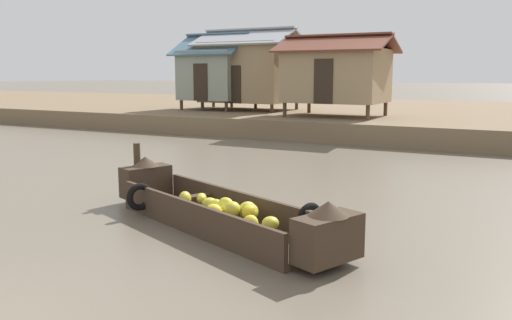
{
  "coord_description": "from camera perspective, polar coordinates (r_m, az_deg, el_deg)",
  "views": [
    {
      "loc": [
        5.12,
        -2.44,
        2.63
      ],
      "look_at": [
        0.12,
        7.01,
        0.91
      ],
      "focal_mm": 37.72,
      "sensor_mm": 36.0,
      "label": 1
    }
  ],
  "objects": [
    {
      "name": "riverbank_strip",
      "position": [
        29.47,
        17.84,
        4.38
      ],
      "size": [
        160.0,
        20.0,
        0.8
      ],
      "primitive_type": "cube",
      "color": "#756047",
      "rests_on": "ground"
    },
    {
      "name": "stilt_house_mid_right",
      "position": [
        23.45,
        8.55,
        8.98
      ],
      "size": [
        4.7,
        3.61,
        3.48
      ],
      "color": "#4C3826",
      "rests_on": "riverbank_strip"
    },
    {
      "name": "mooring_post",
      "position": [
        11.35,
        -12.45,
        -1.31
      ],
      "size": [
        0.14,
        0.14,
        1.22
      ],
      "primitive_type": "cylinder",
      "color": "#423323",
      "rests_on": "ground"
    },
    {
      "name": "stilt_house_left",
      "position": [
        27.98,
        -3.94,
        9.1
      ],
      "size": [
        3.74,
        3.91,
        3.87
      ],
      "color": "#4C3826",
      "rests_on": "riverbank_strip"
    },
    {
      "name": "ground_plane",
      "position": [
        13.71,
        5.41,
        -1.94
      ],
      "size": [
        300.0,
        300.0,
        0.0
      ],
      "primitive_type": "plane",
      "color": "#665B4C"
    },
    {
      "name": "stilt_house_mid_left",
      "position": [
        27.44,
        -0.63,
        9.4
      ],
      "size": [
        4.99,
        3.79,
        4.06
      ],
      "color": "#4C3826",
      "rests_on": "riverbank_strip"
    },
    {
      "name": "banana_boat",
      "position": [
        9.22,
        -3.97,
        -5.39
      ],
      "size": [
        5.5,
        3.03,
        0.95
      ],
      "color": "#3D2D21",
      "rests_on": "ground"
    }
  ]
}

